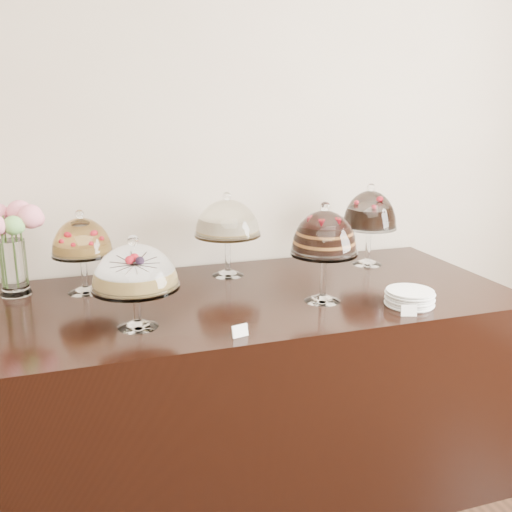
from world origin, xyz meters
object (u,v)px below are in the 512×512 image
object	(u,v)px
cake_stand_cheesecake	(227,221)
plate_stack	(410,298)
display_counter	(252,389)
cake_stand_fruit_tart	(82,241)
cake_stand_dark_choco	(370,213)
flower_vase	(12,237)
cake_stand_sugar_sponge	(135,271)
cake_stand_choco_layer	(324,236)

from	to	relation	value
cake_stand_cheesecake	plate_stack	distance (m)	0.88
display_counter	cake_stand_fruit_tart	distance (m)	0.99
display_counter	cake_stand_dark_choco	distance (m)	1.02
cake_stand_fruit_tart	flower_vase	distance (m)	0.29
cake_stand_fruit_tart	cake_stand_dark_choco	bearing A→B (deg)	0.35
cake_stand_fruit_tart	plate_stack	xyz separation A→B (m)	(1.23, -0.58, -0.19)
cake_stand_sugar_sponge	flower_vase	xyz separation A→B (m)	(-0.44, 0.54, 0.03)
plate_stack	cake_stand_cheesecake	bearing A→B (deg)	132.89
cake_stand_cheesecake	cake_stand_fruit_tart	bearing A→B (deg)	-175.79
cake_stand_sugar_sponge	cake_stand_cheesecake	size ratio (longest dim) A/B	0.87
cake_stand_sugar_sponge	flower_vase	size ratio (longest dim) A/B	0.88
display_counter	cake_stand_dark_choco	xyz separation A→B (m)	(0.69, 0.26, 0.71)
cake_stand_choco_layer	cake_stand_cheesecake	distance (m)	0.54
display_counter	plate_stack	distance (m)	0.81
plate_stack	cake_stand_choco_layer	bearing A→B (deg)	153.08
cake_stand_dark_choco	plate_stack	size ratio (longest dim) A/B	2.11
cake_stand_cheesecake	cake_stand_dark_choco	world-z (taller)	cake_stand_dark_choco
cake_stand_cheesecake	plate_stack	bearing A→B (deg)	-47.11
cake_stand_fruit_tart	flower_vase	world-z (taller)	flower_vase
cake_stand_dark_choco	cake_stand_fruit_tart	size ratio (longest dim) A/B	1.14
cake_stand_choco_layer	cake_stand_dark_choco	distance (m)	0.62
cake_stand_dark_choco	plate_stack	xyz separation A→B (m)	(-0.13, -0.59, -0.23)
cake_stand_sugar_sponge	cake_stand_dark_choco	distance (m)	1.29
cake_stand_fruit_tart	plate_stack	distance (m)	1.37
display_counter	cake_stand_sugar_sponge	bearing A→B (deg)	-156.61
cake_stand_sugar_sponge	cake_stand_choco_layer	xyz separation A→B (m)	(0.75, 0.05, 0.06)
cake_stand_sugar_sponge	plate_stack	distance (m)	1.08
cake_stand_sugar_sponge	flower_vase	world-z (taller)	flower_vase
cake_stand_choco_layer	flower_vase	world-z (taller)	cake_stand_choco_layer
cake_stand_sugar_sponge	cake_stand_dark_choco	xyz separation A→B (m)	(1.20, 0.48, 0.05)
cake_stand_dark_choco	flower_vase	bearing A→B (deg)	177.79
display_counter	plate_stack	bearing A→B (deg)	-30.51
cake_stand_sugar_sponge	flower_vase	bearing A→B (deg)	129.25
cake_stand_sugar_sponge	plate_stack	xyz separation A→B (m)	(1.06, -0.11, -0.18)
flower_vase	cake_stand_fruit_tart	bearing A→B (deg)	-14.55
cake_stand_choco_layer	flower_vase	xyz separation A→B (m)	(-1.20, 0.49, -0.03)
cake_stand_sugar_sponge	plate_stack	size ratio (longest dim) A/B	1.78
cake_stand_dark_choco	cake_stand_fruit_tart	xyz separation A→B (m)	(-1.36, -0.01, -0.04)
cake_stand_choco_layer	cake_stand_dark_choco	size ratio (longest dim) A/B	1.01
display_counter	flower_vase	bearing A→B (deg)	161.26
cake_stand_fruit_tart	flower_vase	bearing A→B (deg)	165.45
display_counter	cake_stand_sugar_sponge	xyz separation A→B (m)	(-0.51, -0.22, 0.66)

